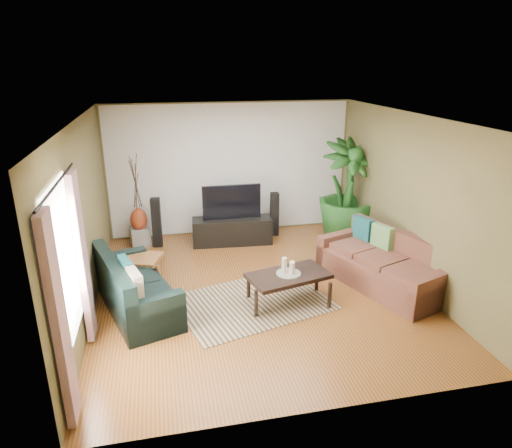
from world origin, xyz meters
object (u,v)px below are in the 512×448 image
object	(u,v)px
sofa_left	(136,283)
vase	(139,220)
sofa_right	(383,261)
tv_stand	(232,231)
speaker_left	(157,223)
coffee_table	(288,288)
speaker_right	(274,214)
pedestal	(140,236)
television	(232,202)
side_table	(144,273)
potted_plant	(347,191)

from	to	relation	value
sofa_left	vase	distance (m)	2.56
sofa_right	vase	world-z (taller)	sofa_right
tv_stand	speaker_left	bearing A→B (deg)	177.79
coffee_table	vase	bearing A→B (deg)	114.04
speaker_right	pedestal	world-z (taller)	speaker_right
tv_stand	pedestal	distance (m)	1.82
television	side_table	world-z (taller)	television
speaker_left	speaker_right	distance (m)	2.40
speaker_left	potted_plant	size ratio (longest dim) A/B	0.48
tv_stand	side_table	xyz separation A→B (m)	(-1.69, -1.65, 0.02)
speaker_left	vase	distance (m)	0.36
speaker_right	sofa_right	bearing A→B (deg)	-62.27
side_table	television	bearing A→B (deg)	44.64
sofa_right	pedestal	world-z (taller)	sofa_right
side_table	vase	bearing A→B (deg)	93.22
sofa_left	tv_stand	bearing A→B (deg)	-56.01
pedestal	speaker_right	bearing A→B (deg)	-0.12
sofa_right	television	bearing A→B (deg)	-157.84
coffee_table	tv_stand	world-z (taller)	tv_stand
sofa_right	speaker_right	distance (m)	2.81
speaker_right	vase	xyz separation A→B (m)	(-2.73, 0.01, 0.07)
sofa_left	speaker_right	size ratio (longest dim) A/B	2.06
tv_stand	vase	bearing A→B (deg)	175.30
tv_stand	potted_plant	bearing A→B (deg)	-2.40
sofa_right	coffee_table	xyz separation A→B (m)	(-1.64, -0.25, -0.18)
sofa_right	pedestal	xyz separation A→B (m)	(-3.87, 2.58, -0.24)
vase	coffee_table	bearing A→B (deg)	-51.76
sofa_left	sofa_right	size ratio (longest dim) A/B	0.87
potted_plant	pedestal	distance (m)	4.19
speaker_left	side_table	distance (m)	1.84
television	tv_stand	bearing A→B (deg)	-90.00
tv_stand	speaker_left	xyz separation A→B (m)	(-1.46, 0.17, 0.23)
speaker_left	side_table	size ratio (longest dim) A/B	1.73
potted_plant	coffee_table	bearing A→B (deg)	-128.96
tv_stand	speaker_right	distance (m)	1.00
tv_stand	sofa_right	bearing A→B (deg)	-43.24
sofa_right	vase	bearing A→B (deg)	-143.48
vase	speaker_right	bearing A→B (deg)	-0.12
coffee_table	potted_plant	distance (m)	3.01
coffee_table	speaker_right	world-z (taller)	speaker_right
potted_plant	sofa_left	bearing A→B (deg)	-153.76
coffee_table	side_table	world-z (taller)	side_table
sofa_right	side_table	size ratio (longest dim) A/B	3.83
sofa_left	pedestal	bearing A→B (deg)	-17.40
sofa_left	tv_stand	size ratio (longest dim) A/B	1.19
potted_plant	pedestal	xyz separation A→B (m)	(-4.06, 0.57, -0.84)
television	speaker_left	xyz separation A→B (m)	(-1.46, 0.15, -0.37)
speaker_left	pedestal	xyz separation A→B (m)	(-0.33, 0.12, -0.31)
sofa_left	coffee_table	bearing A→B (deg)	-115.11
sofa_left	tv_stand	world-z (taller)	sofa_left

